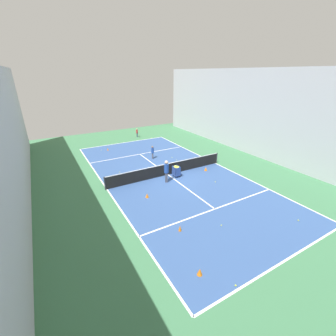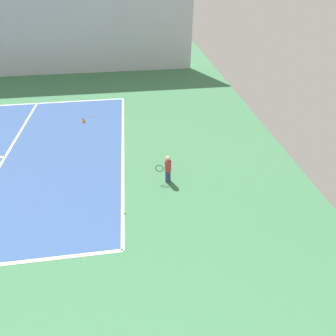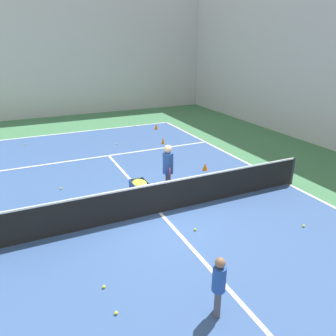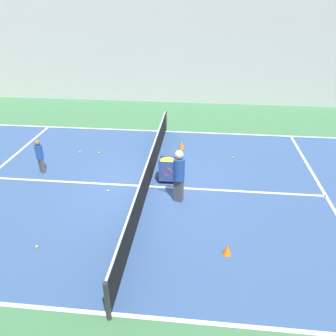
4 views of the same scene
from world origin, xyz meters
TOP-DOWN VIEW (x-y plane):
  - line_baseline_near at (0.00, -10.43)m, footprint 10.00×0.10m
  - line_service_near at (0.00, -5.73)m, footprint 10.00×0.10m
  - player_near_baseline at (-2.34, -12.02)m, footprint 0.27×0.57m
  - training_cone_4 at (2.49, -8.54)m, footprint 0.16×0.16m
  - tennis_ball_2 at (-3.66, -10.48)m, footprint 0.07×0.07m
  - tennis_ball_4 at (3.10, -8.90)m, footprint 0.07×0.07m

SIDE VIEW (x-z plane):
  - line_baseline_near at x=0.00m, z-range 0.00..0.01m
  - line_service_near at x=0.00m, z-range 0.00..0.01m
  - tennis_ball_2 at x=-3.66m, z-range 0.00..0.07m
  - tennis_ball_4 at x=3.10m, z-range 0.00..0.07m
  - training_cone_4 at x=2.49m, z-range 0.00..0.30m
  - player_near_baseline at x=-2.34m, z-range 0.08..1.18m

